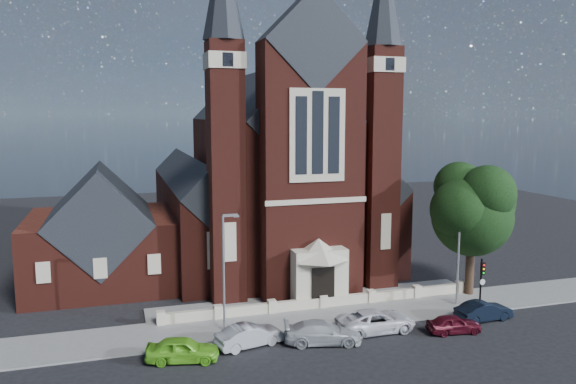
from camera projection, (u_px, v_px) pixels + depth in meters
name	position (u px, v px, depth m)	size (l,w,h in m)	color
ground	(289.00, 277.00, 50.53)	(120.00, 120.00, 0.00)	black
pavement_strip	(332.00, 317.00, 40.59)	(60.00, 5.00, 0.12)	slate
forecourt_paving	(314.00, 300.00, 44.37)	(26.00, 3.00, 0.14)	slate
forecourt_wall	(323.00, 308.00, 42.48)	(24.00, 0.40, 0.90)	#C2B49A
church	(266.00, 178.00, 56.91)	(20.01, 34.90, 29.20)	#4E1C14
parish_hall	(101.00, 238.00, 48.14)	(12.00, 12.20, 10.24)	#4E1C14
street_tree	(476.00, 211.00, 44.45)	(6.40, 6.60, 10.70)	black
street_lamp_left	(225.00, 266.00, 37.17)	(1.16, 0.22, 8.09)	gray
street_lamp_right	(460.00, 247.00, 42.43)	(1.16, 0.22, 8.09)	gray
traffic_signal	(482.00, 278.00, 41.48)	(0.28, 0.42, 4.00)	black
car_lime_van	(183.00, 350.00, 33.28)	(1.73, 4.30, 1.47)	#6ECA28
car_silver_a	(250.00, 335.00, 35.43)	(1.51, 4.34, 1.43)	#AAADB1
car_silver_b	(323.00, 332.00, 35.91)	(2.02, 4.96, 1.44)	#B1B6B9
car_white_suv	(376.00, 321.00, 37.85)	(2.49, 5.40, 1.50)	white
car_dark_red	(454.00, 324.00, 37.64)	(1.46, 3.63, 1.24)	#4D0D1A
car_navy	(484.00, 311.00, 39.90)	(1.47, 4.22, 1.39)	black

